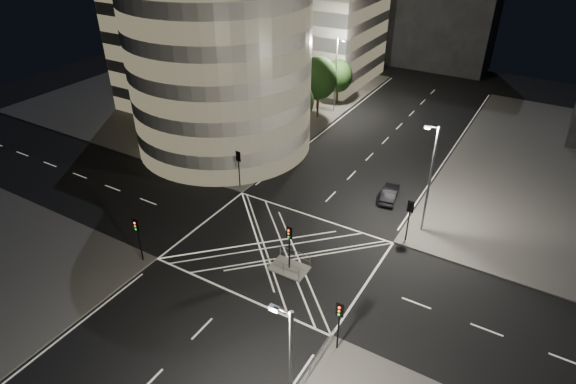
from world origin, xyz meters
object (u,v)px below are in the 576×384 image
Objects in this scene: traffic_signal_nl at (138,232)px; sedan at (390,193)px; street_lamp_right_near at (290,379)px; central_island at (289,268)px; traffic_signal_fr at (410,213)px; street_lamp_left_near at (261,119)px; traffic_signal_nr at (339,318)px; traffic_signal_fl at (239,163)px; street_lamp_right_far at (430,177)px; street_lamp_left_far at (336,73)px; traffic_signal_island at (289,240)px.

traffic_signal_nl is 0.99× the size of sedan.
central_island is at bearing 120.75° from street_lamp_right_near.
traffic_signal_fr is 19.14m from street_lamp_left_near.
traffic_signal_fr is at bearing 90.00° from traffic_signal_nr.
street_lamp_right_near is at bearing -54.03° from street_lamp_left_near.
traffic_signal_fl is 18.55m from street_lamp_right_far.
central_island is at bearing -37.54° from traffic_signal_fl.
street_lamp_right_near is (0.64, -20.80, 2.63)m from traffic_signal_fr.
traffic_signal_fr is at bearing -15.92° from street_lamp_left_near.
sedan is (3.17, 14.04, 0.59)m from central_island.
street_lamp_right_far reaches higher than traffic_signal_nr.
traffic_signal_nr is (6.80, -5.30, 2.84)m from central_island.
street_lamp_right_far is at bearing 54.70° from central_island.
traffic_signal_fl is 23.36m from street_lamp_left_far.
traffic_signal_fr is 1.00× the size of traffic_signal_nr.
traffic_signal_nr reaches higher than sedan.
traffic_signal_fr is 0.40× the size of street_lamp_right_far.
street_lamp_left_near and street_lamp_right_near have the same top height.
central_island is 0.30× the size of street_lamp_left_near.
street_lamp_right_near is (0.64, -7.20, 2.63)m from traffic_signal_nr.
central_island is 0.75× the size of traffic_signal_island.
traffic_signal_fr reaches higher than central_island.
traffic_signal_fl is at bearing 90.00° from traffic_signal_nl.
street_lamp_left_far reaches higher than traffic_signal_island.
central_island is at bearing -125.30° from street_lamp_right_far.
traffic_signal_fl is at bearing 142.31° from traffic_signal_nr.
traffic_signal_island is 14.57m from sedan.
street_lamp_left_near reaches higher than traffic_signal_nr.
traffic_signal_nr is 0.40× the size of street_lamp_right_far.
traffic_signal_fr is 0.99× the size of sedan.
traffic_signal_nl is 19.78m from street_lamp_right_near.
sedan is (13.97, 19.34, -2.25)m from traffic_signal_nl.
traffic_signal_fr is at bearing -51.83° from street_lamp_left_far.
traffic_signal_nl is 12.03m from traffic_signal_island.
traffic_signal_nr is 7.69m from street_lamp_right_near.
street_lamp_right_near is (18.87, -44.00, 0.00)m from street_lamp_left_far.
traffic_signal_fl reaches higher than sedan.
street_lamp_right_near reaches higher than traffic_signal_fr.
traffic_signal_fl is 1.00× the size of traffic_signal_fr.
central_island is at bearing 0.00° from traffic_signal_island.
traffic_signal_nl is 0.40× the size of street_lamp_left_near.
traffic_signal_fr is at bearing 50.67° from central_island.
traffic_signal_nr is at bearing 95.04° from street_lamp_right_near.
sedan is at bearing 100.62° from traffic_signal_nr.
traffic_signal_nr is at bearing -37.93° from traffic_signal_island.
traffic_signal_nl is at bearing 158.45° from street_lamp_right_near.
central_island is at bearing 66.91° from sedan.
traffic_signal_fr is (17.60, 0.00, 0.00)m from traffic_signal_fl.
traffic_signal_nr is 16.03m from street_lamp_right_far.
street_lamp_right_far is at bearing -9.03° from street_lamp_left_near.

